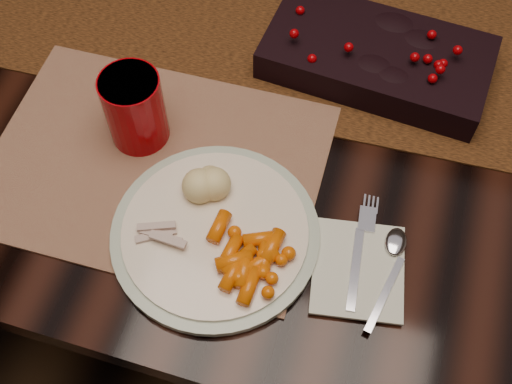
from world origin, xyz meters
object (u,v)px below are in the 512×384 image
(baby_carrots, at_px, (237,256))
(dining_table, at_px, (288,191))
(dinner_plate, at_px, (215,233))
(red_cup, at_px, (135,109))
(placemat_main, at_px, (155,165))
(mashed_potatoes, at_px, (207,180))
(turkey_shreds, at_px, (162,228))
(centerpiece, at_px, (377,54))
(napkin, at_px, (358,269))

(baby_carrots, bearing_deg, dining_table, 91.70)
(dinner_plate, relative_size, red_cup, 2.40)
(placemat_main, bearing_deg, mashed_potatoes, -17.25)
(dining_table, bearing_deg, turkey_shreds, -105.52)
(baby_carrots, xyz_separation_m, red_cup, (-0.19, 0.15, 0.03))
(dinner_plate, bearing_deg, centerpiece, 67.58)
(centerpiece, relative_size, turkey_shreds, 4.92)
(napkin, bearing_deg, red_cup, 151.52)
(centerpiece, bearing_deg, napkin, -82.05)
(dinner_plate, xyz_separation_m, mashed_potatoes, (-0.03, 0.06, 0.03))
(turkey_shreds, bearing_deg, red_cup, 121.99)
(baby_carrots, height_order, red_cup, red_cup)
(centerpiece, relative_size, red_cup, 2.94)
(mashed_potatoes, height_order, red_cup, red_cup)
(baby_carrots, xyz_separation_m, mashed_potatoes, (-0.07, 0.08, 0.02))
(dining_table, height_order, dinner_plate, dinner_plate)
(mashed_potatoes, bearing_deg, placemat_main, 163.75)
(dining_table, xyz_separation_m, turkey_shreds, (-0.09, -0.34, 0.40))
(baby_carrots, relative_size, turkey_shreds, 1.46)
(centerpiece, distance_m, placemat_main, 0.37)
(turkey_shreds, bearing_deg, mashed_potatoes, 64.59)
(dinner_plate, height_order, mashed_potatoes, mashed_potatoes)
(red_cup, bearing_deg, napkin, -19.17)
(placemat_main, bearing_deg, centerpiece, 44.46)
(red_cup, bearing_deg, placemat_main, -49.21)
(dinner_plate, xyz_separation_m, red_cup, (-0.15, 0.13, 0.05))
(placemat_main, height_order, napkin, napkin)
(dinner_plate, bearing_deg, dining_table, 84.68)
(dinner_plate, distance_m, napkin, 0.19)
(dinner_plate, height_order, baby_carrots, baby_carrots)
(mashed_potatoes, height_order, napkin, mashed_potatoes)
(placemat_main, distance_m, turkey_shreds, 0.12)
(placemat_main, relative_size, red_cup, 4.06)
(baby_carrots, xyz_separation_m, turkey_shreds, (-0.10, 0.01, -0.00))
(dining_table, height_order, baby_carrots, baby_carrots)
(turkey_shreds, distance_m, red_cup, 0.17)
(placemat_main, xyz_separation_m, dinner_plate, (0.12, -0.08, 0.01))
(dining_table, distance_m, dinner_plate, 0.50)
(turkey_shreds, bearing_deg, placemat_main, 117.45)
(centerpiece, relative_size, baby_carrots, 3.37)
(red_cup, bearing_deg, dining_table, 46.08)
(centerpiece, bearing_deg, dining_table, -166.76)
(mashed_potatoes, xyz_separation_m, turkey_shreds, (-0.04, -0.07, -0.02))
(dining_table, xyz_separation_m, red_cup, (-0.18, -0.19, 0.44))
(baby_carrots, relative_size, napkin, 0.74)
(placemat_main, xyz_separation_m, mashed_potatoes, (0.09, -0.03, 0.04))
(placemat_main, relative_size, turkey_shreds, 6.80)
(placemat_main, height_order, turkey_shreds, turkey_shreds)
(baby_carrots, height_order, napkin, baby_carrots)
(baby_carrots, relative_size, red_cup, 0.87)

